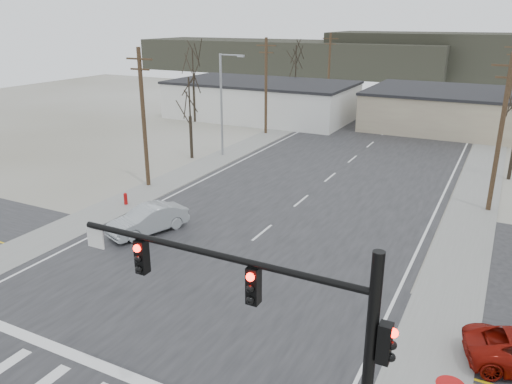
% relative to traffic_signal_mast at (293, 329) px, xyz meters
% --- Properties ---
extents(ground, '(140.00, 140.00, 0.00)m').
position_rel_traffic_signal_mast_xyz_m(ground, '(-7.89, 6.20, -4.67)').
color(ground, beige).
rests_on(ground, ground).
extents(main_road, '(18.00, 110.00, 0.05)m').
position_rel_traffic_signal_mast_xyz_m(main_road, '(-7.89, 21.20, -4.65)').
color(main_road, black).
rests_on(main_road, ground).
extents(cross_road, '(90.00, 10.00, 0.04)m').
position_rel_traffic_signal_mast_xyz_m(cross_road, '(-7.89, 6.20, -4.65)').
color(cross_road, black).
rests_on(cross_road, ground).
extents(sidewalk_left, '(3.00, 90.00, 0.06)m').
position_rel_traffic_signal_mast_xyz_m(sidewalk_left, '(-18.49, 26.20, -4.64)').
color(sidewalk_left, gray).
rests_on(sidewalk_left, ground).
extents(sidewalk_right, '(3.00, 90.00, 0.06)m').
position_rel_traffic_signal_mast_xyz_m(sidewalk_right, '(2.71, 26.20, -4.64)').
color(sidewalk_right, gray).
rests_on(sidewalk_right, ground).
extents(traffic_signal_mast, '(8.95, 0.43, 7.20)m').
position_rel_traffic_signal_mast_xyz_m(traffic_signal_mast, '(0.00, 0.00, 0.00)').
color(traffic_signal_mast, black).
rests_on(traffic_signal_mast, ground).
extents(fire_hydrant, '(0.24, 0.24, 0.87)m').
position_rel_traffic_signal_mast_xyz_m(fire_hydrant, '(-18.09, 14.20, -4.22)').
color(fire_hydrant, '#A50C0C').
rests_on(fire_hydrant, ground).
extents(building_left_far, '(22.30, 12.30, 4.50)m').
position_rel_traffic_signal_mast_xyz_m(building_left_far, '(-23.89, 46.20, -2.42)').
color(building_left_far, silver).
rests_on(building_left_far, ground).
extents(building_right_far, '(26.30, 14.30, 4.30)m').
position_rel_traffic_signal_mast_xyz_m(building_right_far, '(2.11, 50.20, -2.52)').
color(building_right_far, tan).
rests_on(building_right_far, ground).
extents(upole_left_b, '(2.20, 0.30, 10.00)m').
position_rel_traffic_signal_mast_xyz_m(upole_left_b, '(-19.39, 18.20, 0.55)').
color(upole_left_b, '#493322').
rests_on(upole_left_b, ground).
extents(upole_left_c, '(2.20, 0.30, 10.00)m').
position_rel_traffic_signal_mast_xyz_m(upole_left_c, '(-19.39, 38.20, 0.55)').
color(upole_left_c, '#493322').
rests_on(upole_left_c, ground).
extents(upole_left_d, '(2.20, 0.30, 10.00)m').
position_rel_traffic_signal_mast_xyz_m(upole_left_d, '(-19.39, 58.20, 0.55)').
color(upole_left_d, '#493322').
rests_on(upole_left_d, ground).
extents(upole_right_a, '(2.20, 0.30, 10.00)m').
position_rel_traffic_signal_mast_xyz_m(upole_right_a, '(3.61, 24.20, 0.55)').
color(upole_right_a, '#493322').
rests_on(upole_right_a, ground).
extents(upole_right_b, '(2.20, 0.30, 10.00)m').
position_rel_traffic_signal_mast_xyz_m(upole_right_b, '(3.61, 46.20, 0.55)').
color(upole_right_b, '#493322').
rests_on(upole_right_b, ground).
extents(streetlight_main, '(2.40, 0.25, 9.00)m').
position_rel_traffic_signal_mast_xyz_m(streetlight_main, '(-18.69, 28.20, 0.41)').
color(streetlight_main, gray).
rests_on(streetlight_main, ground).
extents(tree_left_near, '(3.30, 3.30, 7.35)m').
position_rel_traffic_signal_mast_xyz_m(tree_left_near, '(-20.89, 26.20, 0.55)').
color(tree_left_near, '#2D261B').
rests_on(tree_left_near, ground).
extents(tree_left_far, '(3.96, 3.96, 8.82)m').
position_rel_traffic_signal_mast_xyz_m(tree_left_far, '(-21.89, 52.20, 1.61)').
color(tree_left_far, '#2D261B').
rests_on(tree_left_far, ground).
extents(tree_left_mid, '(3.96, 3.96, 8.82)m').
position_rel_traffic_signal_mast_xyz_m(tree_left_mid, '(-29.89, 40.20, 1.61)').
color(tree_left_mid, '#2D261B').
rests_on(tree_left_mid, ground).
extents(hill_left, '(70.00, 18.00, 7.00)m').
position_rel_traffic_signal_mast_xyz_m(hill_left, '(-42.89, 98.20, -1.17)').
color(hill_left, '#333026').
rests_on(hill_left, ground).
extents(sedan_crossing, '(3.20, 5.01, 1.56)m').
position_rel_traffic_signal_mast_xyz_m(sedan_crossing, '(-13.82, 11.26, -3.85)').
color(sedan_crossing, '#9AA0A4').
rests_on(sedan_crossing, main_road).
extents(car_far_a, '(2.91, 5.00, 1.36)m').
position_rel_traffic_signal_mast_xyz_m(car_far_a, '(-7.12, 55.74, -3.95)').
color(car_far_a, black).
rests_on(car_far_a, main_road).
extents(car_far_b, '(1.48, 3.66, 1.24)m').
position_rel_traffic_signal_mast_xyz_m(car_far_b, '(-12.49, 65.10, -4.01)').
color(car_far_b, black).
rests_on(car_far_b, main_road).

